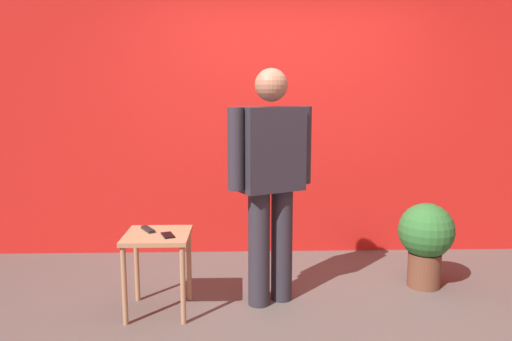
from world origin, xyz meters
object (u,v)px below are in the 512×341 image
at_px(standing_person, 271,175).
at_px(tv_remote, 148,229).
at_px(potted_plant, 426,238).
at_px(cell_phone, 168,235).
at_px(side_table, 158,248).

height_order(standing_person, tv_remote, standing_person).
bearing_deg(standing_person, potted_plant, 11.43).
bearing_deg(standing_person, cell_phone, -164.17).
distance_m(side_table, tv_remote, 0.16).
xyz_separation_m(standing_person, tv_remote, (-0.88, -0.07, -0.38)).
distance_m(side_table, potted_plant, 2.11).
relative_size(cell_phone, tv_remote, 0.85).
xyz_separation_m(side_table, tv_remote, (-0.08, 0.08, 0.12)).
bearing_deg(potted_plant, side_table, -168.99).
relative_size(side_table, potted_plant, 0.84).
xyz_separation_m(standing_person, side_table, (-0.81, -0.15, -0.50)).
height_order(cell_phone, tv_remote, tv_remote).
relative_size(side_table, tv_remote, 3.40).
bearing_deg(cell_phone, tv_remote, 118.79).
bearing_deg(tv_remote, potted_plant, -22.27).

